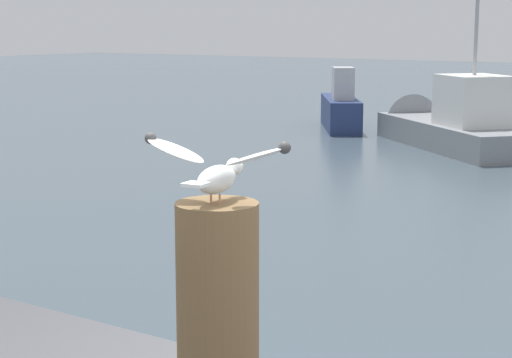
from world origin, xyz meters
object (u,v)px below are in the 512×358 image
Objects in this scene: seagull at (217,169)px; boat_navy at (340,109)px; mooring_post at (218,317)px; boat_grey at (440,124)px.

boat_navy is (-9.33, 17.93, -1.68)m from seagull.
mooring_post reaches higher than boat_navy.
seagull is (-0.00, 0.00, 0.55)m from mooring_post.
seagull reaches higher than mooring_post.
seagull is 0.16× the size of boat_navy.
mooring_post is at bearing -83.11° from seagull.
boat_navy is at bearing 117.49° from mooring_post.
boat_grey is 1.55× the size of boat_navy.
boat_navy is (-9.33, 17.93, -1.13)m from mooring_post.
seagull is at bearing -62.50° from boat_navy.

